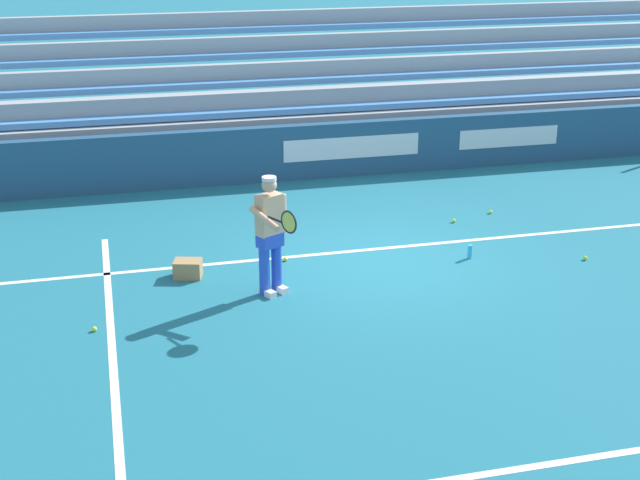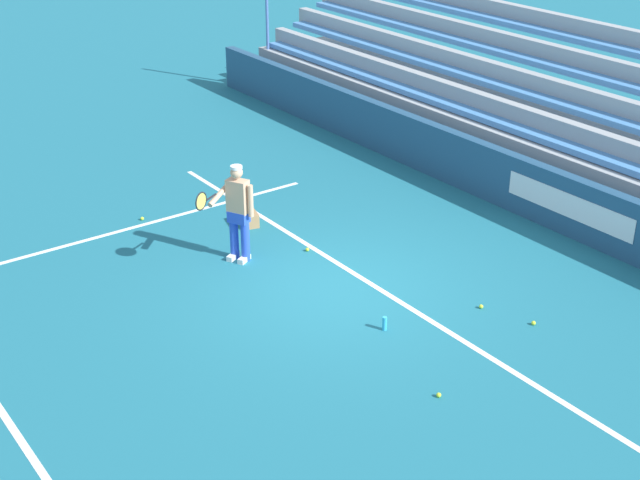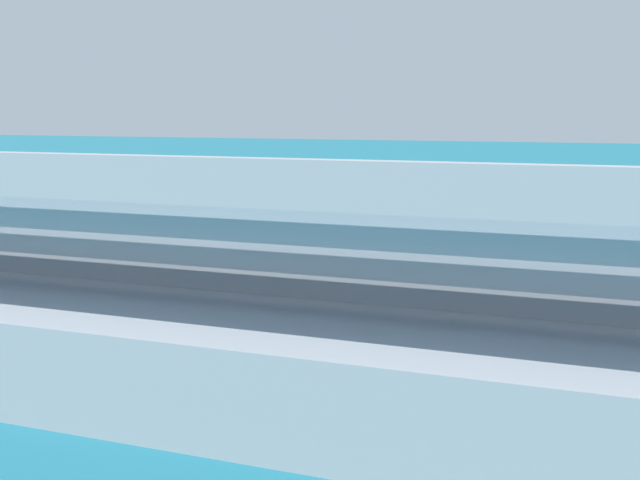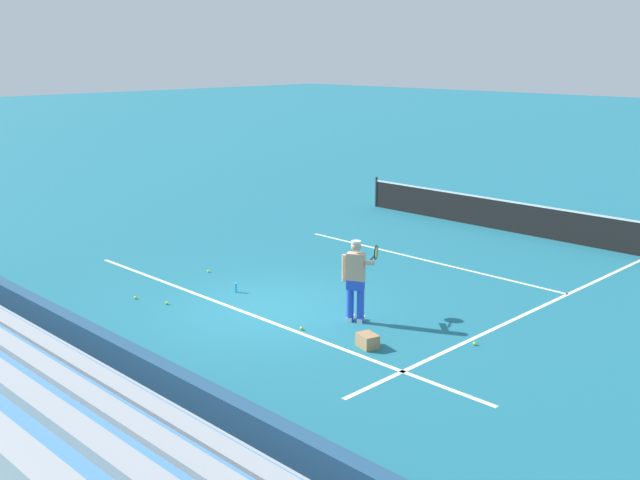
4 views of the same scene
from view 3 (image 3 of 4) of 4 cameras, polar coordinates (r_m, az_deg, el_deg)
The scene contains 15 objects.
ground_plane at distance 17.62m, azimuth -3.09°, elevation -2.60°, with size 160.00×160.00×0.00m, color #1E6B7F.
court_baseline_white at distance 17.18m, azimuth -3.82°, elevation -2.88°, with size 12.00×0.10×0.01m, color white.
court_sideline_white at distance 20.13m, azimuth 12.62°, elevation -1.41°, with size 0.10×12.00×0.01m, color white.
court_service_line_white at distance 22.62m, azimuth 3.03°, elevation -0.17°, with size 8.22×0.10×0.01m, color white.
back_wall_sponsor_board at distance 13.61m, azimuth -11.71°, elevation -3.66°, with size 22.26×0.25×1.10m.
bleacher_stand at distance 11.84m, azimuth -17.84°, elevation -4.63°, with size 21.15×3.20×3.40m.
tennis_player at distance 17.47m, azimuth 3.47°, elevation 0.27°, with size 0.56×1.07×1.71m.
ball_box_cardboard at distance 16.44m, azimuth 6.02°, elevation -2.96°, with size 0.40×0.30×0.26m, color #A87F51.
tennis_ball_midcourt at distance 17.58m, azimuth 11.74°, elevation -2.68°, with size 0.07×0.07×0.07m, color #CCE533.
tennis_ball_near_player at distance 16.73m, azimuth 0.74°, elevation -3.06°, with size 0.07×0.07×0.07m, color #CCE533.
tennis_ball_far_right at distance 17.54m, azimuth -13.20°, elevation -2.75°, with size 0.07×0.07×0.07m, color #CCE533.
tennis_ball_stray_back at distance 19.76m, azimuth -10.29°, elevation -1.43°, with size 0.07×0.07×0.07m, color #CCE533.
tennis_ball_toward_net at distance 17.31m, azimuth -10.46°, elevation -2.82°, with size 0.07×0.07×0.07m, color #CCE533.
water_bottle at distance 18.44m, azimuth -6.67°, elevation -1.81°, with size 0.07×0.07×0.22m, color #33B2E5.
tennis_net at distance 26.73m, azimuth 6.28°, elevation 2.16°, with size 11.09×0.09×1.07m.
Camera 3 is at (7.61, -15.54, 3.33)m, focal length 50.00 mm.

